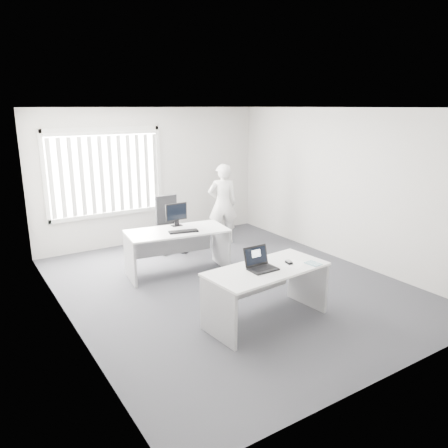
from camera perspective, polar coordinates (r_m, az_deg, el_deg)
ground at (r=7.19m, az=0.76°, el=-7.98°), size 6.00×6.00×0.00m
wall_back at (r=9.37m, az=-9.41°, el=6.22°), size 5.00×0.02×2.80m
wall_front at (r=4.65m, az=21.66°, el=-3.79°), size 5.00×0.02×2.80m
wall_left at (r=5.81m, az=-20.26°, el=0.01°), size 0.02×6.00×2.80m
wall_right at (r=8.38m, az=15.29°, el=4.84°), size 0.02×6.00×2.80m
ceiling at (r=6.61m, az=0.85°, el=14.96°), size 5.00×6.00×0.02m
window at (r=8.97m, az=-15.25°, el=6.47°), size 2.32×0.06×1.76m
blinds at (r=8.91m, az=-15.12°, el=6.23°), size 2.20×0.10×1.50m
desk_near at (r=5.89m, az=5.57°, el=-7.66°), size 1.72×0.92×0.76m
desk_far at (r=7.55m, az=-6.11°, el=-2.38°), size 1.79×1.02×0.78m
office_chair at (r=8.83m, az=-6.95°, el=-1.28°), size 0.65×0.65×1.10m
person at (r=9.16m, az=-0.18°, el=2.67°), size 0.72×0.59×1.68m
laptop at (r=5.69m, az=5.15°, el=-4.66°), size 0.37×0.33×0.28m
paper_sheet at (r=6.01m, az=9.19°, el=-5.15°), size 0.39×0.36×0.00m
mouse at (r=5.99m, az=8.47°, el=-4.92°), size 0.08×0.12×0.04m
booklet at (r=6.05m, az=11.56°, el=-5.08°), size 0.17×0.22×0.01m
keyboard at (r=7.36m, az=-5.31°, el=-0.98°), size 0.52×0.28×0.02m
monitor at (r=7.71m, az=-6.24°, el=1.23°), size 0.41×0.13×0.41m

